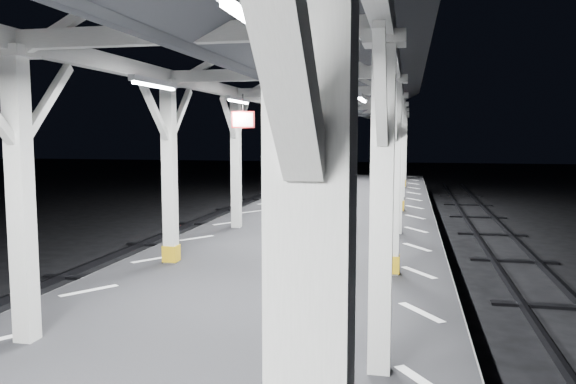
% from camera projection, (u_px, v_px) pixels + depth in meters
% --- Properties ---
extents(ground, '(120.00, 120.00, 0.00)m').
position_uv_depth(ground, '(245.00, 369.00, 8.08)').
color(ground, black).
rests_on(ground, ground).
extents(platform, '(6.00, 50.00, 1.00)m').
position_uv_depth(platform, '(245.00, 335.00, 8.03)').
color(platform, black).
rests_on(platform, ground).
extents(hazard_stripes_left, '(1.00, 48.00, 0.01)m').
position_uv_depth(hazard_stripes_left, '(89.00, 291.00, 8.49)').
color(hazard_stripes_left, silver).
rests_on(hazard_stripes_left, platform).
extents(hazard_stripes_right, '(1.00, 48.00, 0.01)m').
position_uv_depth(hazard_stripes_right, '(421.00, 312.00, 7.46)').
color(hazard_stripes_right, silver).
rests_on(hazard_stripes_right, platform).
extents(canopy, '(5.40, 49.00, 4.65)m').
position_uv_depth(canopy, '(242.00, 46.00, 7.60)').
color(canopy, silver).
rests_on(canopy, platform).
extents(bench_mid, '(0.61, 1.54, 0.83)m').
position_uv_depth(bench_mid, '(308.00, 209.00, 14.45)').
color(bench_mid, black).
rests_on(bench_mid, platform).
extents(bench_far, '(0.66, 1.73, 0.93)m').
position_uv_depth(bench_far, '(327.00, 188.00, 19.54)').
color(bench_far, black).
rests_on(bench_far, platform).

